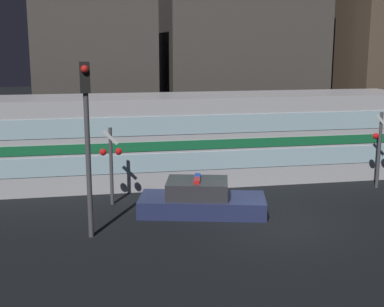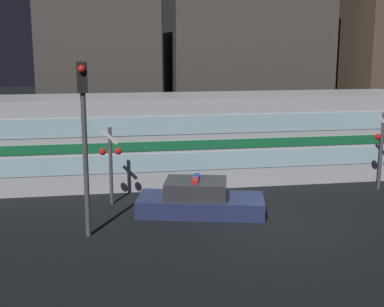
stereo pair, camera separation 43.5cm
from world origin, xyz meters
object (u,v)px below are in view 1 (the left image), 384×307
(crossing_signal_near, at_px, (380,144))
(police_car, at_px, (201,200))
(traffic_light_corner, at_px, (87,126))
(train, at_px, (184,139))

(crossing_signal_near, bearing_deg, police_car, -166.74)
(police_car, bearing_deg, crossing_signal_near, 27.26)
(police_car, relative_size, crossing_signal_near, 1.50)
(police_car, bearing_deg, traffic_light_corner, -142.42)
(crossing_signal_near, bearing_deg, train, 160.68)
(crossing_signal_near, xyz_separation_m, traffic_light_corner, (-11.71, -3.53, 1.63))
(train, relative_size, traffic_light_corner, 3.63)
(police_car, height_order, traffic_light_corner, traffic_light_corner)
(train, distance_m, crossing_signal_near, 8.15)
(traffic_light_corner, bearing_deg, train, 57.13)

